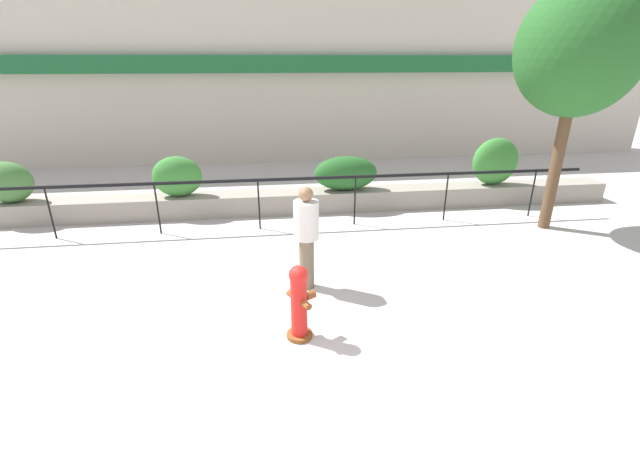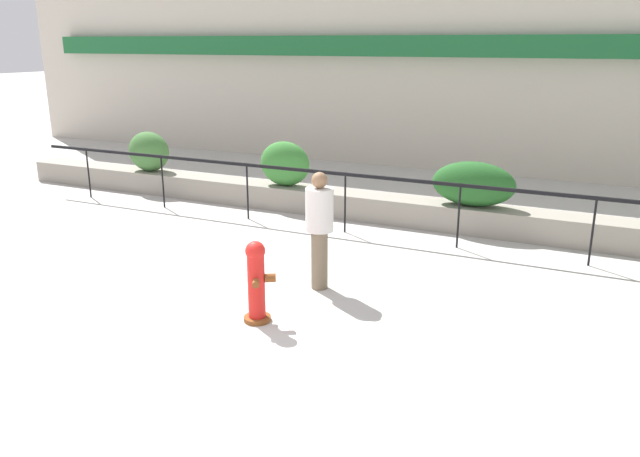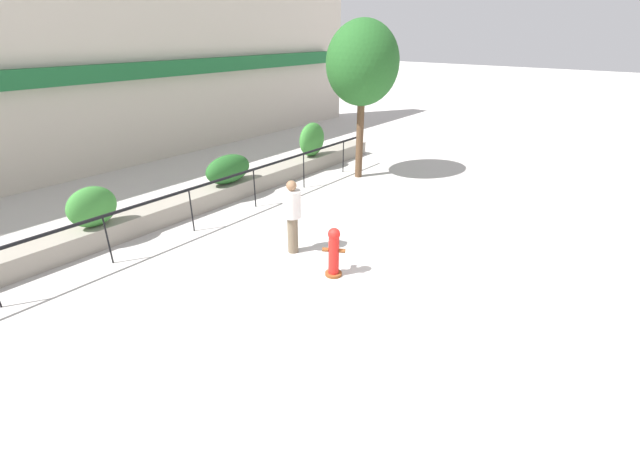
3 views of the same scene
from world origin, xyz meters
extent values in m
plane|color=#BCB7B2|center=(0.00, 0.00, 0.00)|extent=(120.00, 120.00, 0.00)
cube|color=beige|center=(0.00, 12.00, 4.00)|extent=(30.00, 1.00, 8.00)
cube|color=#195B2D|center=(0.00, 11.32, 3.36)|extent=(27.00, 0.36, 0.56)
cube|color=gray|center=(0.00, 6.00, 0.25)|extent=(18.00, 0.70, 0.50)
cube|color=black|center=(0.00, 4.90, 1.12)|extent=(15.00, 0.05, 0.06)
cylinder|color=black|center=(-6.43, 4.90, 0.57)|extent=(0.04, 0.04, 1.15)
cylinder|color=black|center=(-4.29, 4.90, 0.57)|extent=(0.04, 0.04, 1.15)
cylinder|color=black|center=(-2.14, 4.90, 0.57)|extent=(0.04, 0.04, 1.15)
cylinder|color=black|center=(0.00, 4.90, 0.57)|extent=(0.04, 0.04, 1.15)
cylinder|color=black|center=(2.14, 4.90, 0.57)|extent=(0.04, 0.04, 1.15)
cylinder|color=black|center=(4.29, 4.90, 0.57)|extent=(0.04, 0.04, 1.15)
ellipsoid|color=#427538|center=(-5.56, 6.00, 0.97)|extent=(1.07, 0.70, 0.94)
ellipsoid|color=#387F33|center=(-1.88, 6.00, 0.98)|extent=(1.14, 0.60, 0.95)
ellipsoid|color=#235B23|center=(2.13, 6.00, 0.92)|extent=(1.56, 0.70, 0.84)
cylinder|color=brown|center=(0.53, 0.81, 0.03)|extent=(0.48, 0.48, 0.06)
cylinder|color=red|center=(0.53, 0.81, 0.48)|extent=(0.30, 0.30, 0.85)
sphere|color=red|center=(0.53, 0.81, 0.95)|extent=(0.25, 0.25, 0.25)
cylinder|color=brown|center=(0.69, 0.90, 0.59)|extent=(0.18, 0.17, 0.11)
cylinder|color=brown|center=(0.62, 0.66, 0.59)|extent=(0.14, 0.15, 0.09)
cylinder|color=brown|center=(0.45, 0.96, 0.59)|extent=(0.14, 0.15, 0.09)
cylinder|color=brown|center=(0.78, 2.17, 0.44)|extent=(0.26, 0.26, 0.88)
cylinder|color=silver|center=(0.78, 2.17, 1.19)|extent=(0.43, 0.43, 0.62)
sphere|color=#8C6647|center=(0.78, 2.17, 1.61)|extent=(0.23, 0.23, 0.23)
camera|label=1|loc=(0.18, -4.08, 3.56)|focal=24.00mm
camera|label=2|loc=(4.46, -5.51, 3.47)|focal=35.00mm
camera|label=3|loc=(-5.64, -3.86, 4.69)|focal=24.00mm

